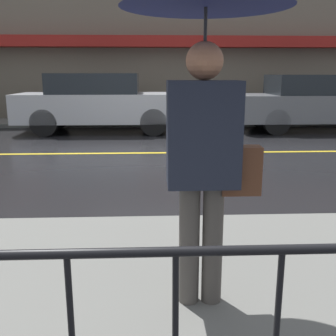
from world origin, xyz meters
TOP-DOWN VIEW (x-y plane):
  - ground_plane at (0.00, 0.00)m, footprint 80.00×80.00m
  - sidewalk_near at (0.00, -5.45)m, footprint 28.00×2.92m
  - sidewalk_far at (0.00, 4.84)m, footprint 28.00×1.70m
  - lane_marking at (0.00, 0.00)m, footprint 25.20×0.12m
  - building_storefront at (0.00, 5.81)m, footprint 28.00×0.85m
  - railing_foreground at (-0.00, -6.66)m, footprint 12.00×0.04m
  - pedestrian at (0.43, -5.59)m, footprint 0.97×0.97m
  - car_silver at (-1.27, 3.07)m, footprint 4.56×1.70m
  - car_grey at (4.86, 3.07)m, footprint 4.74×1.79m

SIDE VIEW (x-z plane):
  - ground_plane at x=0.00m, z-range 0.00..0.00m
  - lane_marking at x=0.00m, z-range 0.00..0.01m
  - sidewalk_near at x=0.00m, z-range 0.00..0.12m
  - sidewalk_far at x=0.00m, z-range 0.00..0.12m
  - railing_foreground at x=0.00m, z-range 0.24..1.12m
  - car_grey at x=4.86m, z-range 0.02..1.58m
  - car_silver at x=-1.27m, z-range 0.02..1.62m
  - pedestrian at x=0.43m, z-range 0.68..2.73m
  - building_storefront at x=0.00m, z-range -0.02..5.85m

